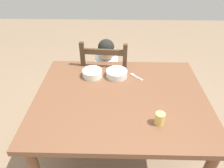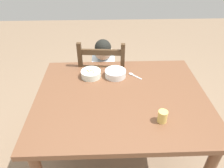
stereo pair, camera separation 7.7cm
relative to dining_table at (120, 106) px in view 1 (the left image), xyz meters
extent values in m
plane|color=#8A7057|center=(0.00, 0.00, -0.66)|extent=(8.00, 8.00, 0.00)
cube|color=brown|center=(0.00, 0.00, 0.08)|extent=(1.28, 1.03, 0.04)
cylinder|color=brown|center=(-0.56, 0.44, -0.30)|extent=(0.07, 0.07, 0.72)
cylinder|color=brown|center=(0.56, 0.44, -0.30)|extent=(0.07, 0.07, 0.72)
cube|color=#49331E|center=(-0.13, 0.61, -0.23)|extent=(0.45, 0.45, 0.02)
cube|color=#49331E|center=(0.07, 0.79, -0.45)|extent=(0.04, 0.04, 0.42)
cube|color=#49331E|center=(-0.31, 0.82, -0.45)|extent=(0.04, 0.04, 0.42)
cube|color=#49331E|center=(0.04, 0.41, -0.45)|extent=(0.04, 0.04, 0.42)
cube|color=#49331E|center=(-0.34, 0.44, -0.45)|extent=(0.04, 0.04, 0.42)
cube|color=#49331E|center=(0.04, 0.41, 0.05)|extent=(0.04, 0.04, 0.55)
cube|color=#49331E|center=(-0.34, 0.44, 0.05)|extent=(0.04, 0.04, 0.55)
cube|color=#49331E|center=(-0.15, 0.42, 0.25)|extent=(0.36, 0.05, 0.05)
cube|color=#49331E|center=(-0.15, 0.42, 0.08)|extent=(0.36, 0.05, 0.05)
cube|color=silver|center=(-0.13, 0.58, -0.06)|extent=(0.22, 0.14, 0.32)
sphere|color=beige|center=(-0.13, 0.58, 0.18)|extent=(0.17, 0.17, 0.17)
sphere|color=black|center=(-0.13, 0.58, 0.21)|extent=(0.16, 0.16, 0.16)
cylinder|color=#3F4C72|center=(-0.19, 0.46, -0.44)|extent=(0.07, 0.07, 0.44)
cylinder|color=#3F4C72|center=(-0.08, 0.46, -0.44)|extent=(0.07, 0.07, 0.44)
cylinder|color=silver|center=(-0.26, 0.48, 0.02)|extent=(0.06, 0.24, 0.13)
cylinder|color=silver|center=(0.00, 0.48, 0.02)|extent=(0.06, 0.24, 0.13)
cylinder|color=white|center=(-0.03, 0.26, 0.13)|extent=(0.18, 0.18, 0.06)
cylinder|color=white|center=(-0.03, 0.26, 0.10)|extent=(0.08, 0.08, 0.01)
cylinder|color=#41913B|center=(-0.03, 0.26, 0.14)|extent=(0.14, 0.14, 0.03)
sphere|color=#4C8F2E|center=(-0.06, 0.30, 0.15)|extent=(0.01, 0.01, 0.01)
sphere|color=#4D9939|center=(-0.03, 0.26, 0.15)|extent=(0.01, 0.01, 0.01)
sphere|color=#4B9C40|center=(0.01, 0.29, 0.15)|extent=(0.01, 0.01, 0.01)
sphere|color=#3E8B32|center=(-0.07, 0.27, 0.15)|extent=(0.01, 0.01, 0.01)
sphere|color=#418E32|center=(-0.03, 0.27, 0.15)|extent=(0.01, 0.01, 0.01)
sphere|color=#458646|center=(-0.02, 0.27, 0.15)|extent=(0.01, 0.01, 0.01)
cylinder|color=white|center=(-0.24, 0.26, 0.13)|extent=(0.17, 0.17, 0.06)
cylinder|color=white|center=(-0.24, 0.26, 0.10)|extent=(0.07, 0.07, 0.01)
cylinder|color=orange|center=(-0.24, 0.26, 0.14)|extent=(0.14, 0.14, 0.03)
cube|color=orange|center=(-0.24, 0.26, 0.15)|extent=(0.02, 0.02, 0.01)
cube|color=orange|center=(-0.27, 0.27, 0.15)|extent=(0.02, 0.02, 0.01)
cube|color=orange|center=(-0.26, 0.26, 0.15)|extent=(0.02, 0.02, 0.01)
cube|color=orange|center=(-0.23, 0.27, 0.15)|extent=(0.02, 0.02, 0.01)
cube|color=orange|center=(-0.21, 0.24, 0.15)|extent=(0.02, 0.02, 0.01)
cube|color=silver|center=(0.15, 0.24, 0.10)|extent=(0.07, 0.08, 0.00)
ellipsoid|color=silver|center=(0.10, 0.29, 0.11)|extent=(0.05, 0.05, 0.01)
cylinder|color=#E6C461|center=(0.24, -0.27, 0.14)|extent=(0.06, 0.06, 0.08)
camera|label=1|loc=(-0.04, -1.22, 1.08)|focal=33.58mm
camera|label=2|loc=(-0.11, -1.22, 1.08)|focal=33.58mm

